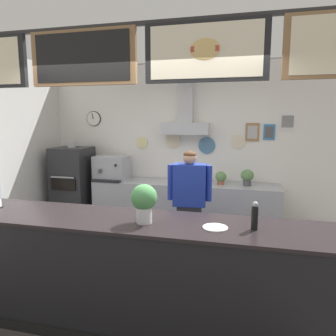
{
  "coord_description": "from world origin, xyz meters",
  "views": [
    {
      "loc": [
        1.0,
        -3.17,
        1.96
      ],
      "look_at": [
        0.05,
        0.66,
        1.35
      ],
      "focal_mm": 33.74,
      "sensor_mm": 36.0,
      "label": 1
    }
  ],
  "objects_px": {
    "potted_thyme": "(203,176)",
    "potted_sage": "(221,177)",
    "pizza_oven": "(73,187)",
    "shop_worker": "(189,206)",
    "pepper_grinder": "(255,216)",
    "espresso_machine": "(112,168)",
    "basil_vase": "(144,201)",
    "condiment_plate": "(215,228)",
    "potted_oregano": "(247,176)"
  },
  "relations": [
    {
      "from": "pizza_oven",
      "to": "espresso_machine",
      "type": "bearing_deg",
      "value": 9.71
    },
    {
      "from": "shop_worker",
      "to": "potted_oregano",
      "type": "distance_m",
      "value": 1.46
    },
    {
      "from": "potted_thyme",
      "to": "espresso_machine",
      "type": "bearing_deg",
      "value": -179.21
    },
    {
      "from": "potted_sage",
      "to": "pizza_oven",
      "type": "bearing_deg",
      "value": -176.69
    },
    {
      "from": "pizza_oven",
      "to": "potted_oregano",
      "type": "height_order",
      "value": "pizza_oven"
    },
    {
      "from": "pepper_grinder",
      "to": "pizza_oven",
      "type": "bearing_deg",
      "value": 142.05
    },
    {
      "from": "pizza_oven",
      "to": "potted_oregano",
      "type": "relative_size",
      "value": 5.86
    },
    {
      "from": "condiment_plate",
      "to": "potted_oregano",
      "type": "bearing_deg",
      "value": 84.3
    },
    {
      "from": "potted_thyme",
      "to": "potted_sage",
      "type": "xyz_separation_m",
      "value": [
        0.29,
        0.01,
        -0.01
      ]
    },
    {
      "from": "pizza_oven",
      "to": "pepper_grinder",
      "type": "height_order",
      "value": "pizza_oven"
    },
    {
      "from": "potted_oregano",
      "to": "basil_vase",
      "type": "relative_size",
      "value": 0.76
    },
    {
      "from": "potted_sage",
      "to": "potted_oregano",
      "type": "bearing_deg",
      "value": 0.57
    },
    {
      "from": "basil_vase",
      "to": "espresso_machine",
      "type": "bearing_deg",
      "value": 119.39
    },
    {
      "from": "shop_worker",
      "to": "condiment_plate",
      "type": "bearing_deg",
      "value": 103.24
    },
    {
      "from": "potted_thyme",
      "to": "basil_vase",
      "type": "bearing_deg",
      "value": -93.74
    },
    {
      "from": "potted_oregano",
      "to": "potted_sage",
      "type": "relative_size",
      "value": 1.24
    },
    {
      "from": "espresso_machine",
      "to": "basil_vase",
      "type": "distance_m",
      "value": 3.0
    },
    {
      "from": "shop_worker",
      "to": "potted_thyme",
      "type": "height_order",
      "value": "shop_worker"
    },
    {
      "from": "potted_oregano",
      "to": "condiment_plate",
      "type": "xyz_separation_m",
      "value": [
        -0.26,
        -2.64,
        0.02
      ]
    },
    {
      "from": "pizza_oven",
      "to": "potted_thyme",
      "type": "bearing_deg",
      "value": 3.5
    },
    {
      "from": "shop_worker",
      "to": "basil_vase",
      "type": "bearing_deg",
      "value": 78.32
    },
    {
      "from": "potted_sage",
      "to": "basil_vase",
      "type": "distance_m",
      "value": 2.7
    },
    {
      "from": "potted_sage",
      "to": "basil_vase",
      "type": "bearing_deg",
      "value": -99.96
    },
    {
      "from": "espresso_machine",
      "to": "potted_thyme",
      "type": "relative_size",
      "value": 2.66
    },
    {
      "from": "pizza_oven",
      "to": "potted_thyme",
      "type": "height_order",
      "value": "pizza_oven"
    },
    {
      "from": "espresso_machine",
      "to": "potted_oregano",
      "type": "bearing_deg",
      "value": 0.87
    },
    {
      "from": "shop_worker",
      "to": "basil_vase",
      "type": "xyz_separation_m",
      "value": [
        -0.16,
        -1.4,
        0.41
      ]
    },
    {
      "from": "potted_sage",
      "to": "basil_vase",
      "type": "height_order",
      "value": "basil_vase"
    },
    {
      "from": "potted_thyme",
      "to": "condiment_plate",
      "type": "height_order",
      "value": "potted_thyme"
    },
    {
      "from": "potted_sage",
      "to": "condiment_plate",
      "type": "distance_m",
      "value": 2.64
    },
    {
      "from": "potted_thyme",
      "to": "pepper_grinder",
      "type": "relative_size",
      "value": 0.9
    },
    {
      "from": "basil_vase",
      "to": "pepper_grinder",
      "type": "xyz_separation_m",
      "value": [
        0.94,
        0.05,
        -0.08
      ]
    },
    {
      "from": "shop_worker",
      "to": "pepper_grinder",
      "type": "distance_m",
      "value": 1.6
    },
    {
      "from": "basil_vase",
      "to": "condiment_plate",
      "type": "distance_m",
      "value": 0.65
    },
    {
      "from": "espresso_machine",
      "to": "pizza_oven",
      "type": "bearing_deg",
      "value": -170.29
    },
    {
      "from": "potted_sage",
      "to": "shop_worker",
      "type": "bearing_deg",
      "value": -103.87
    },
    {
      "from": "condiment_plate",
      "to": "pepper_grinder",
      "type": "xyz_separation_m",
      "value": [
        0.32,
        0.05,
        0.11
      ]
    },
    {
      "from": "pizza_oven",
      "to": "espresso_machine",
      "type": "relative_size",
      "value": 2.71
    },
    {
      "from": "pepper_grinder",
      "to": "potted_oregano",
      "type": "bearing_deg",
      "value": 91.19
    },
    {
      "from": "espresso_machine",
      "to": "potted_thyme",
      "type": "height_order",
      "value": "espresso_machine"
    },
    {
      "from": "espresso_machine",
      "to": "pepper_grinder",
      "type": "relative_size",
      "value": 2.4
    },
    {
      "from": "potted_oregano",
      "to": "potted_thyme",
      "type": "distance_m",
      "value": 0.72
    },
    {
      "from": "shop_worker",
      "to": "pepper_grinder",
      "type": "xyz_separation_m",
      "value": [
        0.78,
        -1.35,
        0.34
      ]
    },
    {
      "from": "basil_vase",
      "to": "condiment_plate",
      "type": "height_order",
      "value": "basil_vase"
    },
    {
      "from": "pepper_grinder",
      "to": "basil_vase",
      "type": "bearing_deg",
      "value": -176.68
    },
    {
      "from": "potted_thyme",
      "to": "potted_sage",
      "type": "relative_size",
      "value": 1.01
    },
    {
      "from": "pepper_grinder",
      "to": "shop_worker",
      "type": "bearing_deg",
      "value": 120.21
    },
    {
      "from": "pizza_oven",
      "to": "condiment_plate",
      "type": "xyz_separation_m",
      "value": [
        2.81,
        -2.49,
        0.32
      ]
    },
    {
      "from": "pizza_oven",
      "to": "basil_vase",
      "type": "distance_m",
      "value": 3.35
    },
    {
      "from": "pizza_oven",
      "to": "potted_thyme",
      "type": "xyz_separation_m",
      "value": [
        2.35,
        0.14,
        0.28
      ]
    }
  ]
}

